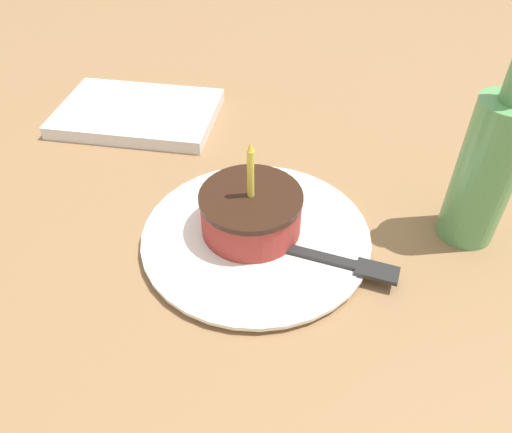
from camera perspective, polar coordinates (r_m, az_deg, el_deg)
name	(u,v)px	position (r m, az deg, el deg)	size (l,w,h in m)	color
ground_plane	(234,246)	(0.60, -2.53, -3.39)	(2.40, 2.40, 0.04)	olive
plate	(256,236)	(0.58, 0.00, -2.25)	(0.26, 0.26, 0.01)	white
cake_slice	(251,213)	(0.56, -0.60, 0.44)	(0.12, 0.12, 0.12)	#99332D
fork	(326,258)	(0.54, 8.02, -4.76)	(0.18, 0.05, 0.01)	#262626
bottle	(488,167)	(0.58, 24.98, 5.12)	(0.06, 0.06, 0.23)	#599959
marble_board	(138,113)	(0.81, -13.36, 11.41)	(0.24, 0.16, 0.02)	silver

